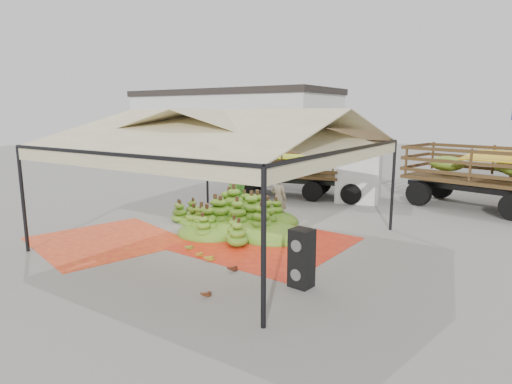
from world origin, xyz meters
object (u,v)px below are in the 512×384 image
Objects in this scene: banana_heap at (239,211)px; vendor at (279,199)px; speaker_stack at (302,258)px; truck_left at (312,167)px.

vendor is at bearing 64.76° from banana_heap.
speaker_stack reaches higher than banana_heap.
speaker_stack is 0.19× the size of truck_left.
truck_left is (-0.45, 6.43, 0.81)m from banana_heap.
speaker_stack is 5.77m from vendor.
vendor is (0.69, 1.47, 0.26)m from banana_heap.
vendor is 5.13m from truck_left.
speaker_stack is 0.78× the size of vendor.
vendor is at bearing -90.36° from truck_left.
speaker_stack is at bearing 126.41° from vendor.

